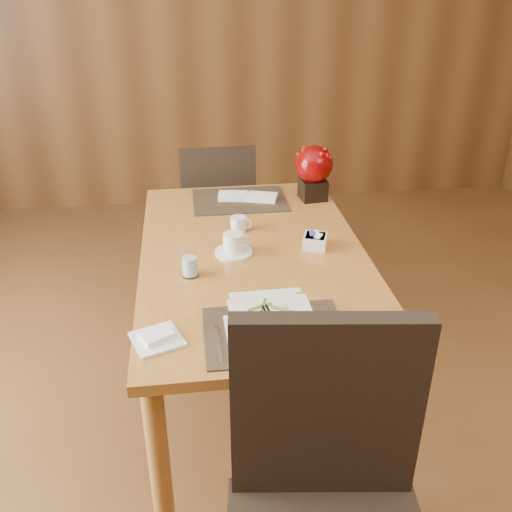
{
  "coord_description": "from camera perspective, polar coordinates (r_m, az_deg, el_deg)",
  "views": [
    {
      "loc": [
        -0.25,
        -1.41,
        1.81
      ],
      "look_at": [
        -0.02,
        0.35,
        0.87
      ],
      "focal_mm": 40.0,
      "sensor_mm": 36.0,
      "label": 1
    }
  ],
  "objects": [
    {
      "name": "placemat_near",
      "position": [
        1.82,
        1.94,
        -7.64
      ],
      "size": [
        0.45,
        0.33,
        0.01
      ],
      "primitive_type": "cube",
      "color": "black",
      "rests_on": "dining_table"
    },
    {
      "name": "water_glass",
      "position": [
        2.11,
        -6.67,
        -0.3
      ],
      "size": [
        0.08,
        0.08,
        0.14
      ],
      "primitive_type": "cylinder",
      "rotation": [
        0.0,
        0.0,
        -0.3
      ],
      "color": "white",
      "rests_on": "dining_table"
    },
    {
      "name": "bread_plate",
      "position": [
        1.81,
        -9.85,
        -8.21
      ],
      "size": [
        0.19,
        0.19,
        0.01
      ],
      "primitive_type": "cube",
      "rotation": [
        0.0,
        0.0,
        0.36
      ],
      "color": "white",
      "rests_on": "dining_table"
    },
    {
      "name": "near_chair",
      "position": [
        1.54,
        7.19,
        -23.66
      ],
      "size": [
        0.56,
        0.56,
        1.08
      ],
      "rotation": [
        0.0,
        0.0,
        -0.12
      ],
      "color": "black",
      "rests_on": "ground"
    },
    {
      "name": "sugar_caddy",
      "position": [
        2.33,
        5.94,
        1.46
      ],
      "size": [
        0.12,
        0.12,
        0.06
      ],
      "primitive_type": "cube",
      "rotation": [
        0.0,
        0.0,
        -0.35
      ],
      "color": "white",
      "rests_on": "dining_table"
    },
    {
      "name": "far_chair",
      "position": [
        3.28,
        -3.89,
        4.64
      ],
      "size": [
        0.44,
        0.44,
        0.91
      ],
      "rotation": [
        0.0,
        0.0,
        3.18
      ],
      "color": "black",
      "rests_on": "ground"
    },
    {
      "name": "coffee_cup",
      "position": [
        2.27,
        -2.28,
        1.1
      ],
      "size": [
        0.15,
        0.15,
        0.09
      ],
      "rotation": [
        0.0,
        0.0,
        0.09
      ],
      "color": "white",
      "rests_on": "dining_table"
    },
    {
      "name": "placemat_far",
      "position": [
        2.78,
        -1.65,
        5.6
      ],
      "size": [
        0.45,
        0.33,
        0.01
      ],
      "primitive_type": "cube",
      "color": "black",
      "rests_on": "dining_table"
    },
    {
      "name": "ground",
      "position": [
        2.31,
        1.82,
        -23.73
      ],
      "size": [
        6.0,
        6.0,
        0.0
      ],
      "primitive_type": "plane",
      "color": "brown",
      "rests_on": "ground"
    },
    {
      "name": "napkins_far",
      "position": [
        2.78,
        -0.66,
        5.95
      ],
      "size": [
        0.3,
        0.17,
        0.03
      ],
      "primitive_type": null,
      "rotation": [
        0.0,
        0.0,
        -0.24
      ],
      "color": "white",
      "rests_on": "dining_table"
    },
    {
      "name": "soup_setting",
      "position": [
        1.76,
        1.5,
        -7.07
      ],
      "size": [
        0.27,
        0.27,
        0.11
      ],
      "rotation": [
        0.0,
        0.0,
        0.02
      ],
      "color": "white",
      "rests_on": "dining_table"
    },
    {
      "name": "creamer_jug",
      "position": [
        2.46,
        -1.78,
        3.24
      ],
      "size": [
        0.11,
        0.11,
        0.06
      ],
      "primitive_type": null,
      "rotation": [
        0.0,
        0.0,
        -0.29
      ],
      "color": "white",
      "rests_on": "dining_table"
    },
    {
      "name": "dining_table",
      "position": [
        2.33,
        -0.23,
        -1.8
      ],
      "size": [
        0.9,
        1.5,
        0.75
      ],
      "color": "#AB702F",
      "rests_on": "ground"
    },
    {
      "name": "back_wall",
      "position": [
        4.43,
        -4.42,
        22.62
      ],
      "size": [
        5.0,
        0.02,
        2.8
      ],
      "primitive_type": "cube",
      "color": "brown",
      "rests_on": "ground"
    },
    {
      "name": "berry_decor",
      "position": [
        2.77,
        5.8,
        8.62
      ],
      "size": [
        0.18,
        0.18,
        0.26
      ],
      "rotation": [
        0.0,
        0.0,
        0.1
      ],
      "color": "black",
      "rests_on": "dining_table"
    }
  ]
}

